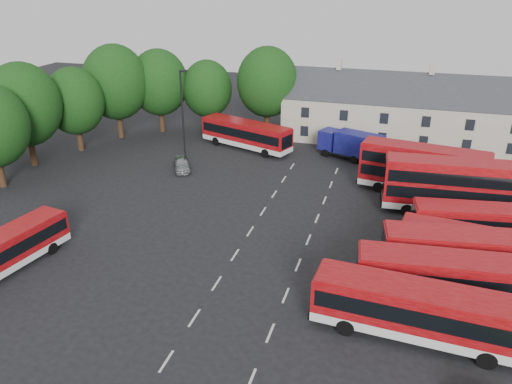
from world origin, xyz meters
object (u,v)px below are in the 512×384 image
bus_west (2,251)px  lamppost (183,118)px  box_truck (352,144)px  silver_car (182,164)px  bus_dd_south (455,184)px  bus_row_a (418,308)px

bus_west → lamppost: lamppost is taller
box_truck → silver_car: bearing=-132.5°
bus_west → silver_car: bearing=-0.2°
bus_dd_south → silver_car: (-27.87, 3.00, -2.15)m
bus_west → lamppost: 23.43m
bus_row_a → bus_west: bus_row_a is taller
bus_row_a → bus_west: 28.64m
bus_dd_south → lamppost: lamppost is taller
bus_row_a → box_truck: size_ratio=1.58×
silver_car → lamppost: lamppost is taller
bus_row_a → bus_west: size_ratio=1.16×
box_truck → silver_car: box_truck is taller
bus_west → lamppost: size_ratio=0.98×
bus_dd_south → bus_west: size_ratio=1.17×
bus_row_a → bus_west: bearing=-173.8°
bus_row_a → silver_car: 32.74m
bus_dd_south → bus_west: bus_dd_south is taller
box_truck → silver_car: 19.55m
silver_car → bus_row_a: bearing=-69.1°
bus_dd_south → box_truck: bearing=127.5°
lamppost → bus_row_a: bearing=-41.4°
box_truck → bus_dd_south: bearing=-27.7°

